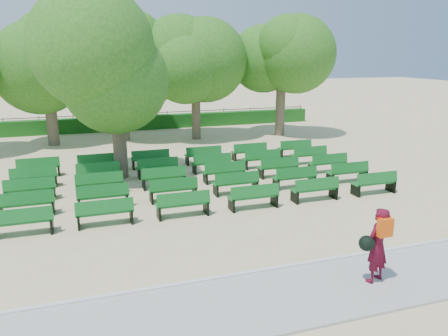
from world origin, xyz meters
name	(u,v)px	position (x,y,z in m)	size (l,w,h in m)	color
ground	(164,196)	(0.00, 0.00, 0.00)	(120.00, 120.00, 0.00)	#CEB788
paving	(234,308)	(0.00, -7.40, 0.03)	(30.00, 2.20, 0.06)	#A8A8A3
curb	(216,279)	(0.00, -6.25, 0.05)	(30.00, 0.12, 0.10)	silver
hedge	(123,123)	(0.00, 14.00, 0.45)	(26.00, 0.70, 0.90)	#185818
fence	(123,129)	(0.00, 14.40, 0.00)	(26.00, 0.10, 1.02)	black
tree_line	(130,142)	(0.00, 10.00, 0.00)	(21.80, 6.80, 7.04)	#31701E
bench_array	(195,183)	(1.38, 0.92, 0.08)	(1.66, 0.60, 1.03)	#126721
tree_among	(115,70)	(-1.16, 2.86, 4.23)	(4.61, 4.61, 6.33)	brown
person	(377,244)	(3.22, -7.43, 0.93)	(0.84, 0.60, 1.68)	#4F0B1D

